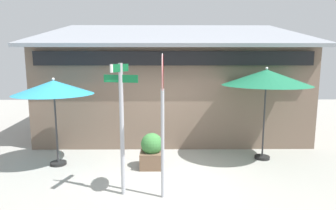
% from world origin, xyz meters
% --- Properties ---
extents(ground_plane, '(28.00, 28.00, 0.10)m').
position_xyz_m(ground_plane, '(0.00, 0.00, -0.05)').
color(ground_plane, '#9E9B93').
extents(cafe_building, '(9.84, 6.00, 4.64)m').
position_xyz_m(cafe_building, '(0.27, 4.62, 1.76)').
color(cafe_building, '#705B4C').
rests_on(cafe_building, ground).
extents(street_sign_post, '(0.74, 0.80, 2.86)m').
position_xyz_m(street_sign_post, '(-0.92, -1.24, 1.73)').
color(street_sign_post, '#A8AAB2').
rests_on(street_sign_post, ground).
extents(stop_sign, '(0.07, 0.77, 3.05)m').
position_xyz_m(stop_sign, '(-0.05, -1.39, 2.13)').
color(stop_sign, '#A8AAB2').
rests_on(stop_sign, ground).
extents(patio_umbrella_teal_left, '(2.12, 2.12, 2.45)m').
position_xyz_m(patio_umbrella_teal_left, '(-3.02, 0.56, 2.17)').
color(patio_umbrella_teal_left, black).
rests_on(patio_umbrella_teal_left, ground).
extents(patio_umbrella_forest_green_center, '(2.53, 2.53, 2.72)m').
position_xyz_m(patio_umbrella_forest_green_center, '(2.90, 1.01, 2.41)').
color(patio_umbrella_forest_green_center, black).
rests_on(patio_umbrella_forest_green_center, ground).
extents(sidewalk_planter, '(0.64, 0.64, 0.96)m').
position_xyz_m(sidewalk_planter, '(-0.36, 0.35, 0.46)').
color(sidewalk_planter, brown).
rests_on(sidewalk_planter, ground).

